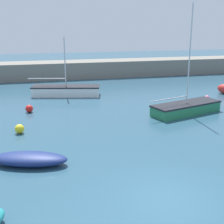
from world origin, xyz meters
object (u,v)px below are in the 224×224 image
Objects in this scene: sailboat_twin_hulled at (66,90)px; mooring_buoy_red at (29,109)px; mooring_buoy_yellow at (20,129)px; mooring_buoy_pink at (207,98)px; open_tender_yellow at (29,159)px; sailboat_tall_mast at (186,108)px.

sailboat_twin_hulled is 11.66× the size of mooring_buoy_red.
mooring_buoy_yellow is 1.27× the size of mooring_buoy_pink.
mooring_buoy_yellow is 4.54m from mooring_buoy_red.
mooring_buoy_red is at bearing 107.72° from open_tender_yellow.
sailboat_twin_hulled reaches higher than mooring_buoy_yellow.
mooring_buoy_pink is at bearing 49.69° from open_tender_yellow.
sailboat_tall_mast is 17.52× the size of mooring_buoy_pink.
open_tender_yellow is 4.54m from mooring_buoy_yellow.
sailboat_tall_mast is at bearing 46.16° from open_tender_yellow.
mooring_buoy_pink is at bearing 17.31° from mooring_buoy_yellow.
sailboat_tall_mast reaches higher than mooring_buoy_red.
open_tender_yellow is at bearing -82.45° from mooring_buoy_yellow.
sailboat_tall_mast is 11.36m from mooring_buoy_red.
mooring_buoy_pink is at bearing 0.63° from mooring_buoy_red.
mooring_buoy_yellow reaches higher than mooring_buoy_pink.
mooring_buoy_red is (-10.96, 3.00, -0.15)m from sailboat_tall_mast.
sailboat_twin_hulled reaches higher than mooring_buoy_red.
open_tender_yellow is at bearing -168.33° from sailboat_tall_mast.
open_tender_yellow is 14.17m from sailboat_twin_hulled.
sailboat_twin_hulled is at bearing 94.60° from open_tender_yellow.
sailboat_tall_mast is 13.87× the size of mooring_buoy_red.
mooring_buoy_yellow is at bearing 114.75° from open_tender_yellow.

